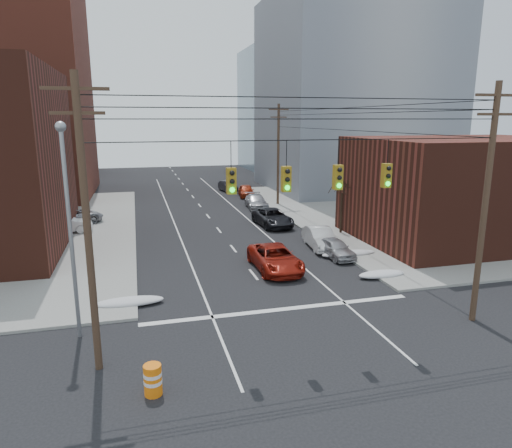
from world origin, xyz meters
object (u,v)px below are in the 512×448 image
parked_car_a (335,248)px  parked_car_c (273,217)px  lot_car_a (64,224)px  lot_car_b (72,216)px  parked_car_f (228,186)px  parked_car_d (256,202)px  parked_car_e (246,191)px  construction_barrel (153,379)px  parked_car_b (320,238)px  red_pickup (275,258)px

parked_car_a → parked_car_c: parked_car_c is taller
lot_car_a → lot_car_b: 3.33m
parked_car_c → parked_car_f: 20.63m
parked_car_d → parked_car_f: parked_car_d is taller
parked_car_f → lot_car_a: (-17.72, -19.22, 0.18)m
lot_car_a → parked_car_e: bearing=-56.4°
construction_barrel → lot_car_b: bearing=101.8°
parked_car_d → parked_car_e: (0.70, 7.45, 0.02)m
parked_car_b → parked_car_e: 23.72m
red_pickup → parked_car_d: red_pickup is taller
parked_car_d → lot_car_b: bearing=-164.0°
parked_car_b → parked_car_f: bearing=98.5°
parked_car_d → lot_car_a: bearing=-154.6°
red_pickup → lot_car_a: (-14.26, 13.24, 0.11)m
parked_car_b → lot_car_a: 21.13m
lot_car_b → construction_barrel: (5.92, -28.43, -0.32)m
red_pickup → parked_car_c: size_ratio=1.00×
parked_car_e → lot_car_b: 21.90m
parked_car_d → parked_car_e: bearing=89.2°
parked_car_c → red_pickup: bearing=-109.4°
parked_car_d → parked_car_f: size_ratio=1.18×
red_pickup → parked_car_d: 20.67m
parked_car_b → lot_car_a: (-18.99, 9.26, 0.10)m
parked_car_b → construction_barrel: parked_car_b is taller
parked_car_c → lot_car_b: size_ratio=1.02×
red_pickup → parked_car_d: bearing=78.0°
parked_car_a → construction_barrel: 18.60m
parked_car_a → parked_car_e: size_ratio=0.89×
construction_barrel → parked_car_c: bearing=64.0°
parked_car_b → lot_car_b: bearing=152.1°
parked_car_c → construction_barrel: bearing=-119.2°
parked_car_c → parked_car_f: size_ratio=1.30×
parked_car_f → construction_barrel: (-11.57, -44.32, -0.12)m
parked_car_e → construction_barrel: 41.62m
parked_car_d → parked_car_f: 12.23m
parked_car_f → parked_car_c: bearing=-97.4°
red_pickup → parked_car_e: bearing=79.6°
red_pickup → lot_car_a: bearing=136.6°
red_pickup → parked_car_a: 5.06m
parked_car_e → lot_car_a: bearing=-134.9°
parked_car_e → parked_car_f: size_ratio=1.03×
red_pickup → parked_car_e: (4.83, 27.70, -0.02)m
parked_car_c → parked_car_e: parked_car_c is taller
parked_car_c → construction_barrel: size_ratio=4.92×
parked_car_a → parked_car_e: bearing=85.5°
lot_car_a → parked_car_f: bearing=-46.2°
parked_car_b → parked_car_c: size_ratio=0.85×
parked_car_b → parked_car_d: bearing=98.1°
lot_car_b → construction_barrel: lot_car_b is taller
parked_car_a → lot_car_b: size_ratio=0.72×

